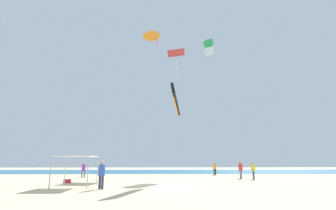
% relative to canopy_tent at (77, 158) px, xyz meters
% --- Properties ---
extents(ground, '(110.00, 110.00, 0.10)m').
position_rel_canopy_tent_xyz_m(ground, '(6.24, 0.97, -2.18)').
color(ground, beige).
extents(ocean_strip, '(110.00, 18.06, 0.03)m').
position_rel_canopy_tent_xyz_m(ocean_strip, '(6.24, 28.44, -2.12)').
color(ocean_strip, '#1E6B93').
rests_on(ocean_strip, ground).
extents(canopy_tent, '(2.60, 3.02, 2.26)m').
position_rel_canopy_tent_xyz_m(canopy_tent, '(0.00, 0.00, 0.00)').
color(canopy_tent, '#B2B2B7').
rests_on(canopy_tent, ground).
extents(person_near_tent, '(0.42, 0.46, 1.77)m').
position_rel_canopy_tent_xyz_m(person_near_tent, '(16.13, 8.09, -1.09)').
color(person_near_tent, '#33384C').
rests_on(person_near_tent, ground).
extents(person_leftmost, '(0.45, 0.45, 1.90)m').
position_rel_canopy_tent_xyz_m(person_leftmost, '(2.20, -1.36, -1.01)').
color(person_leftmost, '#33384C').
rests_on(person_leftmost, ground).
extents(person_central, '(0.46, 0.41, 1.74)m').
position_rel_canopy_tent_xyz_m(person_central, '(-2.37, 10.71, -1.11)').
color(person_central, slate).
rests_on(person_central, ground).
extents(person_rightmost, '(0.44, 0.50, 1.86)m').
position_rel_canopy_tent_xyz_m(person_rightmost, '(15.12, 9.19, -1.04)').
color(person_rightmost, slate).
rests_on(person_rightmost, ground).
extents(person_far_shore, '(0.40, 0.40, 1.69)m').
position_rel_canopy_tent_xyz_m(person_far_shore, '(13.69, 16.08, -1.14)').
color(person_far_shore, black).
rests_on(person_far_shore, ground).
extents(cooler_box, '(0.57, 0.37, 0.35)m').
position_rel_canopy_tent_xyz_m(cooler_box, '(-1.85, 3.92, -1.96)').
color(cooler_box, red).
rests_on(cooler_box, ground).
extents(kite_parafoil_black, '(1.11, 4.03, 2.46)m').
position_rel_canopy_tent_xyz_m(kite_parafoil_black, '(7.68, 3.80, 5.34)').
color(kite_parafoil_black, black).
extents(kite_box_green, '(1.78, 1.61, 2.89)m').
position_rel_canopy_tent_xyz_m(kite_box_green, '(14.87, 23.49, 19.56)').
color(kite_box_green, green).
extents(kite_diamond_red, '(3.31, 3.32, 4.29)m').
position_rel_canopy_tent_xyz_m(kite_diamond_red, '(9.12, 24.21, 18.49)').
color(kite_diamond_red, red).
extents(kite_delta_orange, '(3.70, 3.71, 2.26)m').
position_rel_canopy_tent_xyz_m(kite_delta_orange, '(4.80, 18.71, 19.40)').
color(kite_delta_orange, orange).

